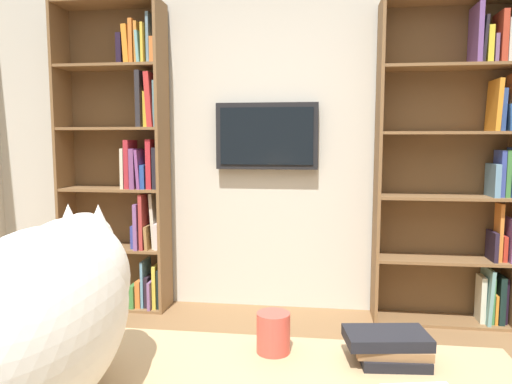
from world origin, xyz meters
TOP-DOWN VIEW (x-y plane):
  - wall_back at (0.00, -2.23)m, footprint 4.52×0.06m
  - bookshelf_left at (-1.29, -2.07)m, footprint 0.92×0.28m
  - bookshelf_right at (1.08, -2.06)m, footprint 0.79×0.28m
  - wall_mounted_tv at (0.05, -2.15)m, footprint 0.74×0.07m
  - cat at (0.17, 0.50)m, footprint 0.28×0.62m
  - paper_towel_roll at (0.33, 0.24)m, footprint 0.11×0.11m
  - coffee_mug at (-0.23, 0.22)m, footprint 0.08×0.08m
  - desk_book_stack at (-0.50, 0.24)m, footprint 0.20×0.13m

SIDE VIEW (x-z plane):
  - desk_book_stack at x=-0.50m, z-range 0.76..0.83m
  - coffee_mug at x=-0.23m, z-range 0.76..0.86m
  - paper_towel_roll at x=0.33m, z-range 0.76..1.03m
  - cat at x=0.17m, z-range 0.77..1.13m
  - bookshelf_right at x=1.08m, z-range -0.02..2.23m
  - bookshelf_left at x=-1.29m, z-range 0.03..2.23m
  - wall_mounted_tv at x=0.05m, z-range 1.05..1.54m
  - wall_back at x=0.00m, z-range 0.00..2.70m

